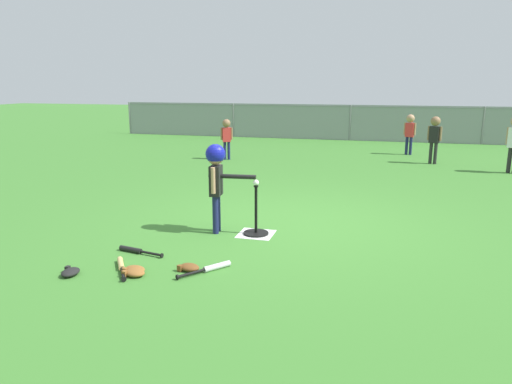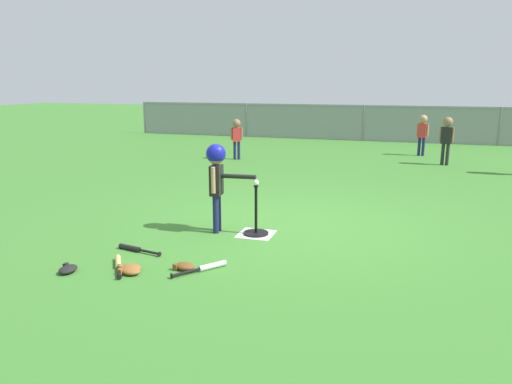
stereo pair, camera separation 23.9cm
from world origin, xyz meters
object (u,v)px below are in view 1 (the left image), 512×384
object	(u,v)px
batting_tee	(256,227)
glove_outfield_drop	(134,273)
baseball_on_tee	(256,183)
glove_near_bats	(134,270)
fielder_deep_right	(410,129)
glove_tossed_aside	(189,267)
spare_bat_wood	(121,266)
fielder_near_right	(227,134)
batter_child	(216,170)
spare_bat_silver	(212,268)
spare_bat_black	(135,250)
fielder_deep_center	(435,133)
glove_by_plate	(70,272)

from	to	relation	value
batting_tee	glove_outfield_drop	distance (m)	1.81
baseball_on_tee	glove_near_bats	size ratio (longest dim) A/B	0.30
fielder_deep_right	glove_tossed_aside	size ratio (longest dim) A/B	4.10
batting_tee	spare_bat_wood	bearing A→B (deg)	-125.44
baseball_on_tee	fielder_deep_right	xyz separation A→B (m)	(2.11, 7.60, 0.01)
glove_near_bats	fielder_near_right	bearing A→B (deg)	101.11
batter_child	spare_bat_silver	xyz separation A→B (m)	(0.38, -1.24, -0.78)
batting_tee	spare_bat_black	xyz separation A→B (m)	(-1.14, -1.02, -0.07)
fielder_deep_right	batter_child	bearing A→B (deg)	-108.84
spare_bat_silver	glove_tossed_aside	distance (m)	0.23
spare_bat_wood	glove_near_bats	world-z (taller)	glove_near_bats
fielder_near_right	glove_near_bats	world-z (taller)	fielder_near_right
baseball_on_tee	fielder_deep_center	distance (m)	6.77
baseball_on_tee	glove_outfield_drop	xyz separation A→B (m)	(-0.82, -1.62, -0.64)
glove_by_plate	glove_outfield_drop	xyz separation A→B (m)	(0.63, 0.15, 0.00)
baseball_on_tee	glove_outfield_drop	size ratio (longest dim) A/B	0.29
glove_near_bats	spare_bat_silver	bearing A→B (deg)	19.46
spare_bat_black	baseball_on_tee	bearing A→B (deg)	41.70
fielder_deep_right	spare_bat_wood	size ratio (longest dim) A/B	2.07
glove_tossed_aside	glove_outfield_drop	world-z (taller)	same
fielder_deep_right	fielder_near_right	distance (m)	4.82
spare_bat_wood	fielder_deep_right	bearing A→B (deg)	70.81
fielder_deep_right	glove_tossed_aside	bearing A→B (deg)	-105.37
glove_by_plate	glove_near_bats	xyz separation A→B (m)	(0.59, 0.23, 0.00)
glove_outfield_drop	spare_bat_silver	bearing A→B (deg)	25.65
spare_bat_wood	spare_bat_black	bearing A→B (deg)	101.47
batter_child	glove_near_bats	bearing A→B (deg)	-103.49
batting_tee	baseball_on_tee	world-z (taller)	baseball_on_tee
fielder_deep_center	spare_bat_black	xyz separation A→B (m)	(-3.75, -7.27, -0.68)
glove_by_plate	glove_tossed_aside	bearing A→B (deg)	21.22
glove_near_bats	glove_tossed_aside	world-z (taller)	same
batting_tee	baseball_on_tee	distance (m)	0.57
batting_tee	batter_child	xyz separation A→B (m)	(-0.50, -0.05, 0.71)
spare_bat_silver	spare_bat_black	bearing A→B (deg)	165.38
fielder_near_right	glove_tossed_aside	size ratio (longest dim) A/B	3.86
fielder_near_right	fielder_deep_center	world-z (taller)	fielder_deep_center
glove_near_bats	glove_outfield_drop	size ratio (longest dim) A/B	0.96
fielder_near_right	glove_tossed_aside	xyz separation A→B (m)	(1.91, -6.92, -0.61)
batting_tee	fielder_deep_center	xyz separation A→B (m)	(2.61, 6.25, 0.61)
batter_child	fielder_deep_center	size ratio (longest dim) A/B	1.03
baseball_on_tee	spare_bat_silver	bearing A→B (deg)	-95.54
spare_bat_silver	spare_bat_black	distance (m)	1.05
fielder_deep_right	glove_outfield_drop	xyz separation A→B (m)	(-2.93, -9.22, -0.64)
glove_by_plate	glove_near_bats	size ratio (longest dim) A/B	0.95
glove_outfield_drop	fielder_near_right	bearing A→B (deg)	101.31
batting_tee	glove_by_plate	bearing A→B (deg)	-129.28
glove_by_plate	batter_child	bearing A→B (deg)	61.22
fielder_deep_center	glove_by_plate	distance (m)	9.01
fielder_deep_right	glove_outfield_drop	distance (m)	9.70
glove_near_bats	batting_tee	bearing A→B (deg)	60.88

